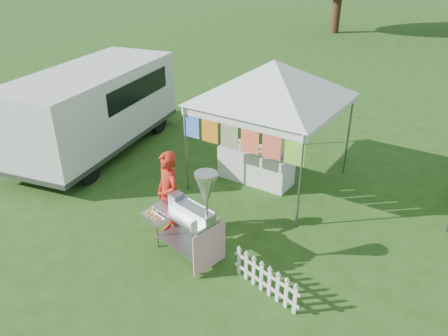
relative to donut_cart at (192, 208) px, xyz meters
The scene contains 7 objects.
ground 1.15m from the donut_cart, behind, with size 120.00×120.00×0.00m, color #234B15.
canopy_main 3.93m from the donut_cart, 94.60° to the left, with size 4.24×4.24×3.45m.
donut_cart is the anchor object (origin of this frame).
vendor 0.98m from the donut_cart, 156.15° to the left, with size 0.66×0.43×1.81m, color red.
cargo_van 5.87m from the donut_cart, 153.72° to the left, with size 3.31×5.85×2.29m.
picket_fence 1.75m from the donut_cart, ahead, with size 1.40×0.39×0.56m.
display_table 3.41m from the donut_cart, 99.61° to the left, with size 1.80×0.70×0.82m, color white.
Camera 1 is at (4.30, -5.06, 5.23)m, focal length 35.00 mm.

